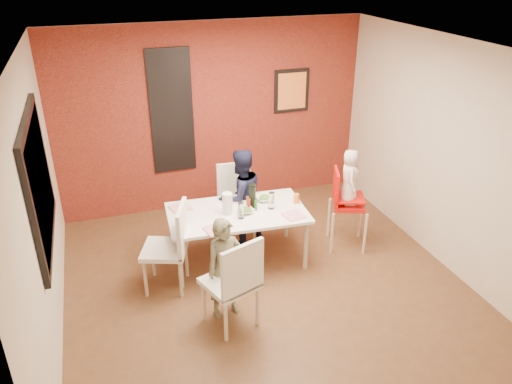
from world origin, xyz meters
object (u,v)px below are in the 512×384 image
object	(u,v)px
child_near	(225,269)
dining_table	(237,216)
child_far	(241,197)
wine_bottle	(252,196)
high_chair	(345,202)
chair_left	(172,243)
paper_towel_roll	(227,204)
chair_far	(236,196)
chair_near	(235,280)
toddler	(350,177)

from	to	relation	value
child_near	dining_table	bearing A→B (deg)	56.80
child_far	wine_bottle	xyz separation A→B (m)	(0.04, -0.37, 0.19)
dining_table	high_chair	size ratio (longest dim) A/B	1.61
chair_left	paper_towel_roll	world-z (taller)	chair_left
dining_table	chair_far	xyz separation A→B (m)	(0.18, 0.67, -0.08)
chair_far	child_far	xyz separation A→B (m)	(-0.01, -0.25, 0.10)
chair_near	paper_towel_roll	bearing A→B (deg)	-122.06
dining_table	chair_far	world-z (taller)	chair_far
toddler	paper_towel_roll	xyz separation A→B (m)	(-1.55, 0.10, -0.17)
high_chair	wine_bottle	bearing A→B (deg)	103.48
chair_left	wine_bottle	distance (m)	1.14
child_near	toddler	world-z (taller)	toddler
child_far	wine_bottle	size ratio (longest dim) A/B	4.31
child_near	toddler	size ratio (longest dim) A/B	1.58
chair_left	high_chair	world-z (taller)	high_chair
chair_left	child_far	distance (m)	1.24
chair_near	wine_bottle	xyz separation A→B (m)	(0.59, 1.24, 0.26)
chair_near	child_near	world-z (taller)	child_near
dining_table	chair_near	xyz separation A→B (m)	(-0.38, -1.18, -0.04)
chair_far	chair_left	xyz separation A→B (m)	(-1.02, -0.96, 0.03)
paper_towel_roll	chair_far	bearing A→B (deg)	66.19
dining_table	paper_towel_roll	world-z (taller)	paper_towel_roll
high_chair	child_near	world-z (taller)	child_near
wine_bottle	toddler	bearing A→B (deg)	-7.76
chair_far	chair_near	bearing A→B (deg)	-103.10
high_chair	paper_towel_roll	bearing A→B (deg)	107.35
chair_near	child_near	xyz separation A→B (m)	(-0.03, 0.25, -0.02)
chair_near	paper_towel_roll	world-z (taller)	chair_near
chair_near	child_near	bearing A→B (deg)	-102.49
chair_near	child_far	distance (m)	1.70
dining_table	chair_left	xyz separation A→B (m)	(-0.85, -0.29, -0.05)
child_far	paper_towel_roll	distance (m)	0.55
chair_left	high_chair	bearing A→B (deg)	115.30
chair_far	child_near	xyz separation A→B (m)	(-0.59, -1.60, 0.02)
chair_left	child_near	world-z (taller)	child_near
dining_table	chair_left	bearing A→B (deg)	-161.33
high_chair	chair_left	bearing A→B (deg)	115.42
child_near	paper_towel_roll	size ratio (longest dim) A/B	4.27
chair_near	high_chair	xyz separation A→B (m)	(1.78, 1.09, 0.05)
chair_far	paper_towel_roll	size ratio (longest dim) A/B	3.71
child_near	wine_bottle	distance (m)	1.20
toddler	paper_towel_roll	size ratio (longest dim) A/B	2.69
chair_left	high_chair	distance (m)	2.26
high_chair	child_far	world-z (taller)	child_far
chair_near	chair_far	xyz separation A→B (m)	(0.55, 1.85, -0.04)
chair_near	wine_bottle	distance (m)	1.39
chair_near	chair_left	distance (m)	1.01
chair_far	paper_towel_roll	xyz separation A→B (m)	(-0.30, -0.68, 0.27)
chair_far	high_chair	world-z (taller)	high_chair
chair_near	high_chair	distance (m)	2.09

